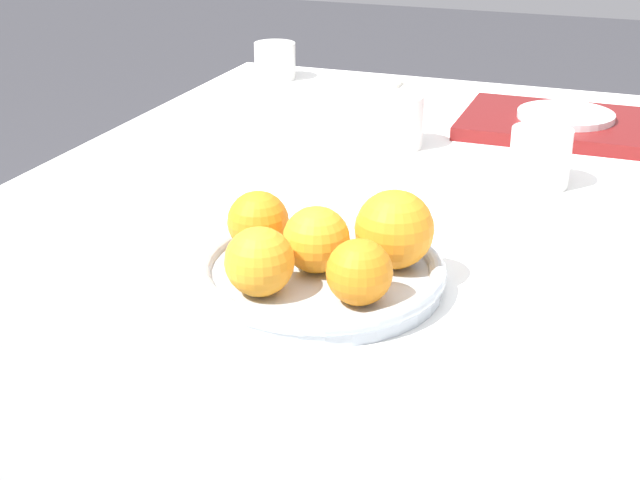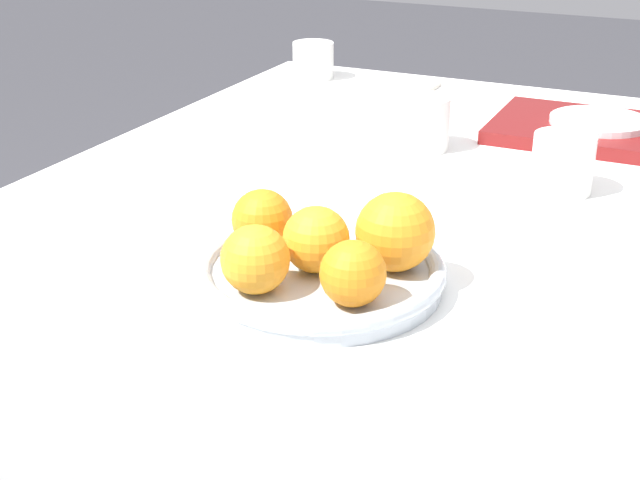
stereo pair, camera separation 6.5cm
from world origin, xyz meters
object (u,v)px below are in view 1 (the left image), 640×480
at_px(cup_0, 275,61).
at_px(fruit_platter, 320,273).
at_px(orange_1, 316,240).
at_px(cup_1, 396,121).
at_px(orange_3, 258,222).
at_px(orange_2, 359,272).
at_px(side_plate, 566,115).
at_px(napkin, 359,86).
at_px(orange_4, 394,229).
at_px(orange_0, 259,262).
at_px(serving_tray, 565,125).
at_px(cup_2, 540,157).

bearing_deg(cup_0, fruit_platter, -64.08).
relative_size(orange_1, cup_1, 0.84).
distance_m(orange_3, cup_1, 0.44).
bearing_deg(orange_2, side_plate, 80.73).
height_order(cup_0, napkin, cup_0).
bearing_deg(orange_4, orange_0, -134.62).
bearing_deg(orange_1, orange_2, -39.46).
height_order(fruit_platter, orange_1, orange_1).
relative_size(side_plate, cup_1, 1.86).
relative_size(fruit_platter, cup_1, 3.17).
xyz_separation_m(orange_3, serving_tray, (0.24, 0.60, -0.04)).
height_order(orange_1, cup_0, orange_1).
bearing_deg(orange_2, cup_2, 76.09).
xyz_separation_m(orange_3, napkin, (-0.13, 0.74, -0.05)).
distance_m(orange_2, orange_3, 0.15).
bearing_deg(orange_0, fruit_platter, 63.52).
xyz_separation_m(cup_1, napkin, (-0.15, 0.30, -0.03)).
bearing_deg(cup_0, side_plate, -16.04).
bearing_deg(serving_tray, side_plate, 0.00).
distance_m(orange_0, cup_2, 0.48).
xyz_separation_m(orange_1, orange_4, (0.07, 0.04, 0.01)).
bearing_deg(cup_0, serving_tray, -16.04).
height_order(orange_0, orange_1, same).
bearing_deg(orange_3, napkin, 100.23).
bearing_deg(orange_0, orange_2, 9.28).
xyz_separation_m(orange_2, orange_4, (0.01, 0.09, 0.01)).
height_order(orange_0, cup_0, orange_0).
bearing_deg(orange_3, cup_0, 111.84).
bearing_deg(napkin, cup_0, 174.91).
distance_m(fruit_platter, napkin, 0.79).
relative_size(orange_0, cup_1, 0.83).
bearing_deg(orange_4, orange_1, -151.75).
relative_size(orange_4, cup_2, 1.02).
relative_size(orange_2, orange_3, 0.97).
relative_size(side_plate, napkin, 1.09).
bearing_deg(napkin, fruit_platter, -74.71).
height_order(fruit_platter, serving_tray, fruit_platter).
bearing_deg(orange_1, orange_0, -116.21).
height_order(orange_1, orange_3, orange_1).
relative_size(orange_1, orange_2, 1.08).
relative_size(orange_0, serving_tray, 0.21).
bearing_deg(orange_2, cup_0, 117.66).
bearing_deg(serving_tray, orange_1, -105.19).
xyz_separation_m(orange_0, orange_4, (0.10, 0.10, 0.01)).
bearing_deg(serving_tray, orange_4, -99.86).
distance_m(orange_1, cup_2, 0.41).
bearing_deg(cup_1, cup_0, 135.48).
bearing_deg(cup_2, cup_0, 142.79).
bearing_deg(serving_tray, orange_0, -106.28).
distance_m(orange_0, orange_4, 0.14).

